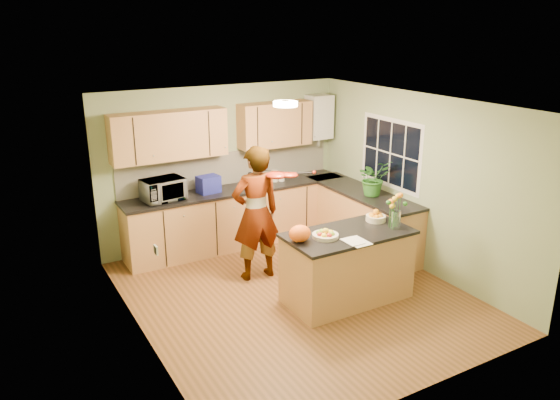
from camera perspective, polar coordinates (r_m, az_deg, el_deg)
floor at (r=7.26m, az=1.72°, el=-9.91°), size 4.50×4.50×0.00m
ceiling at (r=6.46m, az=1.93°, el=10.03°), size 4.00×4.50×0.02m
wall_back at (r=8.67m, az=-6.00°, el=3.63°), size 4.00×0.02×2.50m
wall_front at (r=5.12m, az=15.22°, el=-7.54°), size 4.00×0.02×2.50m
wall_left at (r=6.02m, az=-14.67°, el=-3.55°), size 0.02×4.50×2.50m
wall_right at (r=7.94m, az=14.21°, el=1.80°), size 0.02×4.50×2.50m
back_counter at (r=8.68m, az=-4.42°, el=-1.70°), size 3.64×0.62×0.94m
right_counter at (r=8.60m, az=8.47°, el=-2.05°), size 0.62×2.24×0.94m
splashback at (r=8.71m, az=-5.35°, el=3.37°), size 3.60×0.02×0.52m
upper_cabinets at (r=8.32m, az=-6.77°, el=7.21°), size 3.20×0.34×0.70m
boiler at (r=9.20m, az=4.10°, el=8.65°), size 0.40×0.30×0.86m
window_right at (r=8.29m, az=11.49°, el=4.81°), size 0.01×1.30×1.05m
light_switch at (r=5.46m, az=-12.84°, el=-5.10°), size 0.02×0.09×0.09m
ceiling_lamp at (r=6.72m, az=0.56°, el=10.02°), size 0.30×0.30×0.07m
peninsula_island at (r=7.02m, az=7.03°, el=-6.86°), size 1.61×0.82×0.92m
fruit_dish at (r=6.63m, az=4.77°, el=-3.57°), size 0.32×0.32×0.11m
orange_bowl at (r=7.25m, az=9.98°, el=-1.69°), size 0.26×0.26×0.15m
flower_vase at (r=6.96m, az=12.14°, el=-0.34°), size 0.27×0.27×0.50m
orange_bag at (r=6.47m, az=2.08°, el=-3.52°), size 0.29×0.25×0.20m
papers at (r=6.56m, az=8.05°, el=-4.31°), size 0.24×0.32×0.01m
violinist at (r=7.39m, az=-2.54°, el=-1.42°), size 0.71×0.48×1.88m
violin at (r=7.12m, az=-0.36°, el=2.61°), size 0.71×0.62×0.18m
microwave at (r=8.05m, az=-12.12°, el=1.07°), size 0.63×0.47×0.32m
blue_box at (r=8.32m, az=-7.49°, el=1.65°), size 0.35×0.28×0.26m
kettle at (r=8.56m, az=-3.14°, el=2.14°), size 0.15×0.15×0.28m
jar_cream at (r=8.83m, az=-0.59°, el=2.52°), size 0.14×0.14×0.18m
jar_white at (r=8.86m, az=0.15°, el=2.48°), size 0.11×0.11×0.15m
potted_plant at (r=8.20m, az=9.73°, el=2.30°), size 0.51×0.45×0.54m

